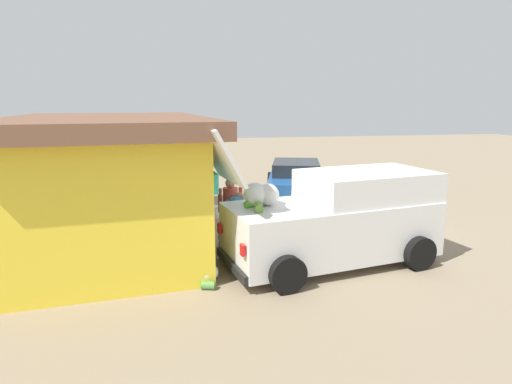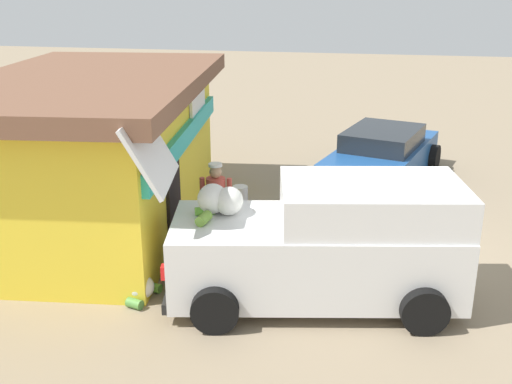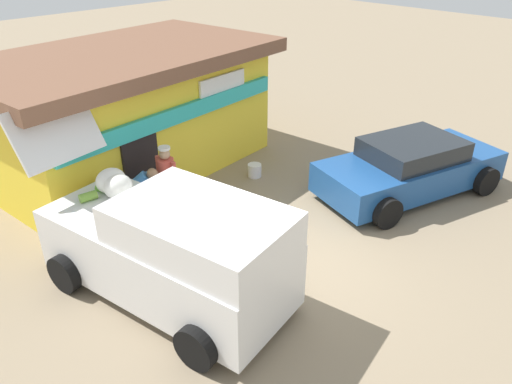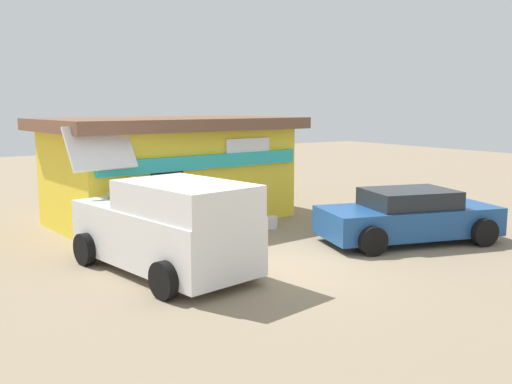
% 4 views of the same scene
% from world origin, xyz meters
% --- Properties ---
extents(ground_plane, '(60.00, 60.00, 0.00)m').
position_xyz_m(ground_plane, '(0.00, 0.00, 0.00)').
color(ground_plane, gray).
extents(storefront_bar, '(7.47, 4.89, 2.96)m').
position_xyz_m(storefront_bar, '(0.43, 5.45, 1.53)').
color(storefront_bar, yellow).
rests_on(storefront_bar, ground_plane).
extents(delivery_van, '(2.72, 5.03, 2.85)m').
position_xyz_m(delivery_van, '(-1.85, 0.78, 0.95)').
color(delivery_van, white).
rests_on(delivery_van, ground_plane).
extents(parked_sedan, '(4.65, 3.07, 1.29)m').
position_xyz_m(parked_sedan, '(4.16, -0.12, 0.62)').
color(parked_sedan, '#1E4C8C').
rests_on(parked_sedan, ground_plane).
extents(vendor_standing, '(0.37, 0.57, 1.65)m').
position_xyz_m(vendor_standing, '(-0.45, 2.80, 0.94)').
color(vendor_standing, '#4C4C51').
rests_on(vendor_standing, ground_plane).
extents(customer_bending, '(0.75, 0.71, 1.36)m').
position_xyz_m(customer_bending, '(-1.15, 2.85, 0.84)').
color(customer_bending, navy).
rests_on(customer_bending, ground_plane).
extents(unloaded_banana_pile, '(0.75, 0.76, 0.41)m').
position_xyz_m(unloaded_banana_pile, '(-2.36, 3.62, 0.19)').
color(unloaded_banana_pile, silver).
rests_on(unloaded_banana_pile, ground_plane).
extents(paint_bucket, '(0.34, 0.34, 0.32)m').
position_xyz_m(paint_bucket, '(2.21, 2.94, 0.16)').
color(paint_bucket, silver).
rests_on(paint_bucket, ground_plane).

